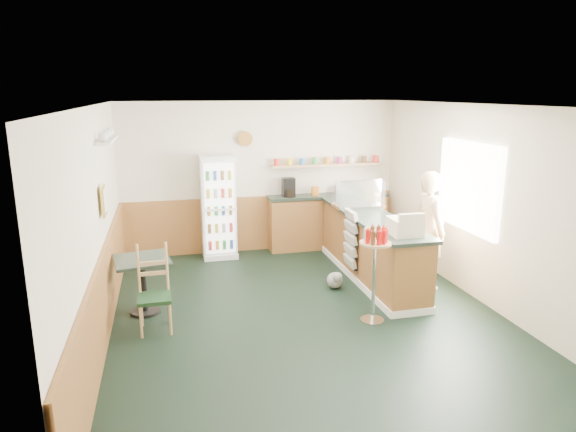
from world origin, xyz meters
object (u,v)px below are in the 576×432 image
object	(u,v)px
drinks_fridge	(218,207)
cash_register	(405,226)
shopkeeper	(430,230)
cafe_chair	(154,285)
display_case	(359,194)
condiment_stand	(375,258)
cafe_table	(143,275)

from	to	relation	value
drinks_fridge	cash_register	world-z (taller)	drinks_fridge
cash_register	shopkeeper	distance (m)	0.94
cash_register	cafe_chair	xyz separation A→B (m)	(-3.25, 0.09, -0.57)
drinks_fridge	display_case	xyz separation A→B (m)	(2.17, -1.08, 0.34)
cash_register	condiment_stand	world-z (taller)	cash_register
cash_register	condiment_stand	xyz separation A→B (m)	(-0.57, -0.37, -0.28)
display_case	shopkeeper	xyz separation A→B (m)	(0.70, -1.11, -0.36)
shopkeeper	condiment_stand	world-z (taller)	shopkeeper
drinks_fridge	condiment_stand	world-z (taller)	drinks_fridge
cafe_table	shopkeeper	bearing A→B (deg)	0.06
cafe_table	condiment_stand	bearing A→B (deg)	-18.45
cash_register	condiment_stand	bearing A→B (deg)	-144.95
display_case	shopkeeper	bearing A→B (deg)	-57.72
cash_register	shopkeeper	xyz separation A→B (m)	(0.70, 0.58, -0.25)
cafe_table	cafe_chair	size ratio (longest dim) A/B	0.74
display_case	cafe_chair	bearing A→B (deg)	-153.89
condiment_stand	cafe_table	size ratio (longest dim) A/B	1.57
display_case	shopkeeper	distance (m)	1.36
display_case	drinks_fridge	bearing A→B (deg)	153.63
cash_register	display_case	bearing A→B (deg)	92.06
display_case	condiment_stand	bearing A→B (deg)	-105.45
cafe_chair	condiment_stand	bearing A→B (deg)	-10.84
display_case	condiment_stand	size ratio (longest dim) A/B	0.64
display_case	shopkeeper	size ratio (longest dim) A/B	0.45
cafe_table	cafe_chair	bearing A→B (deg)	-73.06
shopkeeper	cafe_chair	size ratio (longest dim) A/B	1.64
cash_register	cafe_table	xyz separation A→B (m)	(-3.40, 0.58, -0.59)
drinks_fridge	cafe_table	xyz separation A→B (m)	(-1.23, -2.19, -0.36)
shopkeeper	display_case	bearing A→B (deg)	32.14
cafe_chair	drinks_fridge	bearing A→B (deg)	66.96
shopkeeper	condiment_stand	bearing A→B (deg)	126.66
display_case	cafe_table	size ratio (longest dim) A/B	1.00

